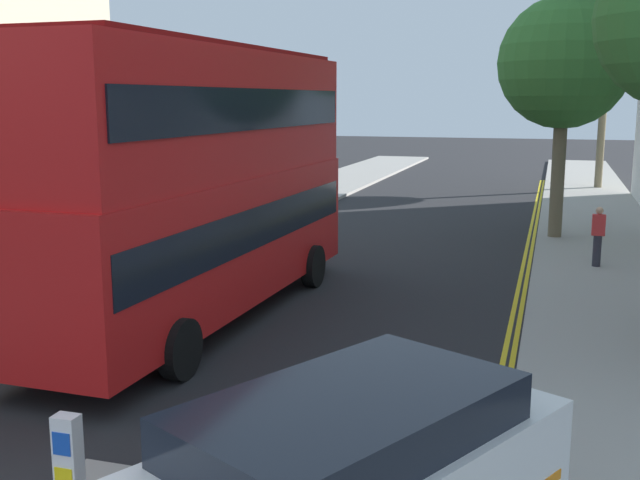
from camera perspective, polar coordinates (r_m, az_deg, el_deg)
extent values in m
cube|color=#9E9991|center=(19.92, 21.25, -3.31)|extent=(4.00, 80.00, 0.14)
cube|color=#9E9991|center=(22.91, -13.16, -1.13)|extent=(4.00, 80.00, 0.14)
cube|color=yellow|center=(17.94, 14.94, -4.64)|extent=(0.10, 56.00, 0.01)
cube|color=yellow|center=(17.95, 14.43, -4.61)|extent=(0.10, 56.00, 0.01)
cube|color=white|center=(9.08, -18.37, -15.15)|extent=(0.28, 0.20, 0.95)
cube|color=blue|center=(8.93, -18.84, -14.30)|extent=(0.22, 0.01, 0.26)
cube|color=yellow|center=(9.09, -18.69, -16.48)|extent=(0.22, 0.01, 0.20)
cube|color=red|center=(16.03, -8.70, 0.18)|extent=(2.79, 10.86, 2.60)
cube|color=red|center=(15.77, -8.96, 9.33)|extent=(2.73, 10.65, 2.50)
cube|color=black|center=(15.98, -8.73, 1.23)|extent=(2.81, 10.43, 0.84)
cube|color=black|center=(15.77, -8.97, 9.69)|extent=(2.79, 10.22, 0.80)
cube|color=yellow|center=(20.73, -1.95, 6.94)|extent=(2.00, 0.11, 0.44)
cube|color=maroon|center=(15.80, -9.10, 14.04)|extent=(2.51, 9.78, 0.10)
cylinder|color=black|center=(19.75, -7.38, -1.45)|extent=(0.33, 1.05, 1.04)
cylinder|color=black|center=(18.80, -0.51, -1.97)|extent=(0.33, 1.05, 1.04)
cylinder|color=black|center=(14.23, -19.33, -6.69)|extent=(0.33, 1.05, 1.04)
cylinder|color=black|center=(12.89, -10.43, -8.05)|extent=(0.33, 1.05, 1.04)
cube|color=black|center=(6.74, 2.30, -14.46)|extent=(2.92, 3.50, 0.76)
cylinder|color=#2D2D38|center=(21.79, 20.06, -0.76)|extent=(0.22, 0.22, 0.85)
cube|color=red|center=(21.67, 20.17, 1.07)|extent=(0.34, 0.22, 0.56)
sphere|color=tan|center=(21.61, 20.24, 2.09)|extent=(0.20, 0.20, 0.20)
cylinder|color=#6B6047|center=(25.90, 17.43, 5.00)|extent=(0.43, 0.43, 4.34)
cylinder|color=#6B6047|center=(25.80, 18.93, 10.54)|extent=(0.15, 1.11, 0.82)
cylinder|color=#6B6047|center=(26.21, 16.86, 10.72)|extent=(0.94, 0.92, 0.88)
cylinder|color=#6B6047|center=(25.16, 17.16, 10.93)|extent=(1.38, 0.65, 1.06)
sphere|color=#33702D|center=(25.83, 17.85, 12.56)|extent=(4.17, 4.17, 4.17)
cylinder|color=#6B6047|center=(41.37, 20.35, 7.49)|extent=(0.38, 0.38, 5.45)
cylinder|color=#6B6047|center=(41.23, 21.32, 11.71)|extent=(0.42, 1.04, 0.79)
cylinder|color=#6B6047|center=(41.67, 20.16, 11.72)|extent=(0.79, 0.75, 0.73)
cylinder|color=#6B6047|center=(40.97, 20.43, 11.69)|extent=(0.85, 0.45, 0.66)
sphere|color=#33702D|center=(41.40, 20.72, 13.09)|extent=(4.40, 4.40, 4.40)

